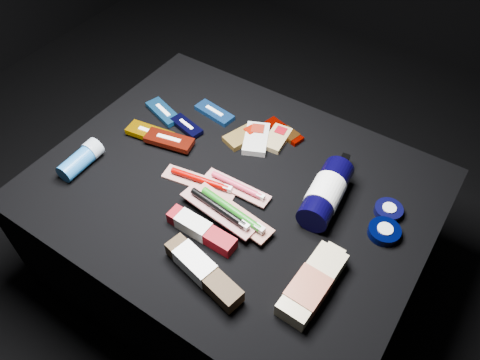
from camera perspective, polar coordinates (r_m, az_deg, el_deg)
The scene contains 22 objects.
ground at distance 1.53m, azimuth -0.69°, elevation -10.47°, with size 3.00×3.00×0.00m, color black.
cloth_table at distance 1.36m, azimuth -0.76°, elevation -6.14°, with size 0.98×0.78×0.40m, color black.
luna_bar_0 at distance 1.39m, azimuth -3.13°, elevation 8.19°, with size 0.13×0.06×0.02m.
luna_bar_1 at distance 1.41m, azimuth -9.33°, elevation 8.18°, with size 0.13×0.08×0.02m.
luna_bar_2 at distance 1.35m, azimuth -6.53°, elevation 6.57°, with size 0.11×0.06×0.01m.
luna_bar_3 at distance 1.34m, azimuth -10.92°, elevation 5.62°, with size 0.14×0.07×0.02m.
luna_bar_4 at distance 1.30m, azimuth -8.63°, elevation 4.81°, with size 0.14×0.08×0.02m.
clif_bar_0 at distance 1.32m, azimuth 0.53°, elevation 5.43°, with size 0.09×0.12×0.02m.
clif_bar_1 at distance 1.31m, azimuth 2.02°, elevation 5.20°, with size 0.11×0.14×0.02m.
clif_bar_2 at distance 1.32m, azimuth 4.59°, elevation 5.19°, with size 0.06×0.11×0.02m.
power_bar at distance 1.34m, azimuth 5.59°, elevation 5.80°, with size 0.13×0.07×0.01m.
lotion_bottle at distance 1.15m, azimuth 10.44°, elevation -1.57°, with size 0.10×0.25×0.08m.
cream_tin_upper at distance 1.19m, azimuth 17.65°, elevation -3.54°, with size 0.07×0.07×0.02m.
cream_tin_lower at distance 1.15m, azimuth 17.17°, elevation -6.02°, with size 0.08×0.08×0.02m.
bodywash_bottle at distance 1.03m, azimuth 8.73°, elevation -12.59°, with size 0.08×0.21×0.04m.
deodorant_stick at distance 1.30m, azimuth -18.79°, elevation 2.39°, with size 0.05×0.13×0.05m.
toothbrush_pack_0 at distance 1.20m, azimuth -4.79°, elevation -0.16°, with size 0.21×0.08×0.02m.
toothbrush_pack_1 at distance 1.18m, azimuth -0.32°, elevation -0.84°, with size 0.18×0.05×0.02m.
toothbrush_pack_2 at distance 1.12m, azimuth -0.96°, elevation -3.86°, with size 0.23×0.08×0.03m.
toothbrush_pack_3 at distance 1.11m, azimuth -2.56°, elevation -3.69°, with size 0.21×0.07×0.02m.
toothpaste_carton_red at distance 1.10m, azimuth -5.06°, elevation -5.93°, with size 0.18×0.04×0.04m.
toothpaste_carton_green at distance 1.03m, azimuth -4.84°, elevation -10.74°, with size 0.21×0.09×0.04m.
Camera 1 is at (0.45, -0.64, 1.31)m, focal length 35.00 mm.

